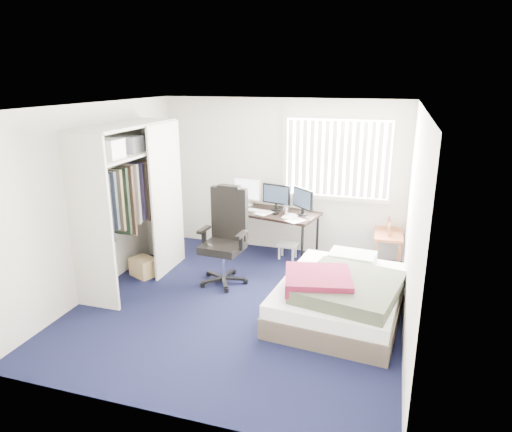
{
  "coord_description": "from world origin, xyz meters",
  "views": [
    {
      "loc": [
        1.75,
        -5.01,
        2.82
      ],
      "look_at": [
        0.09,
        0.4,
        1.08
      ],
      "focal_mm": 32.0,
      "sensor_mm": 36.0,
      "label": 1
    }
  ],
  "objects_px": {
    "nightstand": "(388,235)",
    "bed": "(341,294)",
    "desk": "(271,209)",
    "office_chair": "(225,246)"
  },
  "relations": [
    {
      "from": "office_chair",
      "to": "bed",
      "type": "height_order",
      "value": "office_chair"
    },
    {
      "from": "desk",
      "to": "nightstand",
      "type": "bearing_deg",
      "value": 2.96
    },
    {
      "from": "office_chair",
      "to": "nightstand",
      "type": "distance_m",
      "value": 2.5
    },
    {
      "from": "bed",
      "to": "desk",
      "type": "bearing_deg",
      "value": 129.08
    },
    {
      "from": "nightstand",
      "to": "bed",
      "type": "relative_size",
      "value": 0.41
    },
    {
      "from": "nightstand",
      "to": "bed",
      "type": "height_order",
      "value": "nightstand"
    },
    {
      "from": "nightstand",
      "to": "bed",
      "type": "xyz_separation_m",
      "value": [
        -0.49,
        -1.74,
        -0.22
      ]
    },
    {
      "from": "desk",
      "to": "bed",
      "type": "bearing_deg",
      "value": -50.92
    },
    {
      "from": "office_chair",
      "to": "bed",
      "type": "xyz_separation_m",
      "value": [
        1.7,
        -0.52,
        -0.25
      ]
    },
    {
      "from": "office_chair",
      "to": "nightstand",
      "type": "relative_size",
      "value": 1.64
    }
  ]
}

